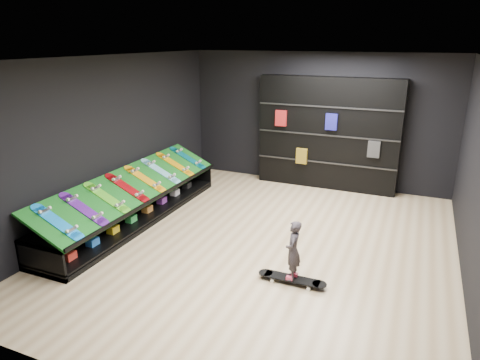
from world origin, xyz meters
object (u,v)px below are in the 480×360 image
at_px(display_rack, 136,207).
at_px(floor_skateboard, 292,281).
at_px(child, 293,261).
at_px(back_shelving, 328,134).

distance_m(display_rack, floor_skateboard, 3.49).
distance_m(display_rack, child, 3.49).
xyz_separation_m(back_shelving, floor_skateboard, (0.49, -4.31, -1.20)).
height_order(back_shelving, child, back_shelving).
height_order(display_rack, floor_skateboard, display_rack).
distance_m(back_shelving, floor_skateboard, 4.50).
bearing_deg(floor_skateboard, child, -0.48).
height_order(display_rack, child, child).
relative_size(back_shelving, child, 6.04).
bearing_deg(floor_skateboard, display_rack, 163.11).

